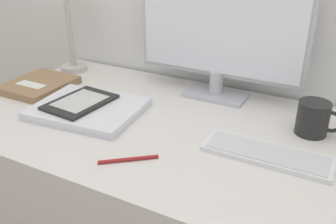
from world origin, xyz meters
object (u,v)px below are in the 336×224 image
laptop (88,109)px  ereader (80,102)px  coffee_mug (314,118)px  keyboard (267,154)px  pen (128,159)px  desk_lamp (66,0)px  notebook (39,85)px  monitor (220,23)px

laptop → ereader: size_ratio=1.57×
coffee_mug → laptop: bearing=-163.7°
keyboard → pen: (-0.28, -0.17, -0.00)m
desk_lamp → notebook: desk_lamp is taller
laptop → desk_lamp: size_ratio=0.83×
monitor → desk_lamp: size_ratio=1.37×
keyboard → notebook: 0.80m
notebook → laptop: bearing=-14.8°
keyboard → notebook: bearing=175.6°
laptop → coffee_mug: (0.60, 0.18, 0.03)m
ereader → desk_lamp: desk_lamp is taller
keyboard → coffee_mug: (0.08, 0.17, 0.04)m
laptop → notebook: size_ratio=1.49×
desk_lamp → coffee_mug: 0.92m
laptop → pen: size_ratio=2.79×
desk_lamp → keyboard: bearing=-17.8°
notebook → pen: 0.57m
monitor → keyboard: bearing=-49.6°
monitor → pen: (-0.04, -0.45, -0.23)m
monitor → ereader: bearing=-137.2°
laptop → ereader: ereader is taller
laptop → coffee_mug: coffee_mug is taller
ereader → pen: size_ratio=1.78×
keyboard → coffee_mug: size_ratio=2.59×
monitor → keyboard: (0.24, -0.28, -0.23)m
keyboard → pen: size_ratio=2.61×
notebook → pen: size_ratio=1.88×
ereader → coffee_mug: 0.66m
laptop → pen: bearing=-33.1°
desk_lamp → pen: 0.74m
monitor → keyboard: 0.44m
keyboard → notebook: notebook is taller
monitor → pen: monitor is taller
ereader → coffee_mug: bearing=15.8°
coffee_mug → pen: (-0.36, -0.34, -0.04)m
desk_lamp → monitor: bearing=1.9°
keyboard → laptop: size_ratio=0.93×
ereader → notebook: bearing=163.4°
keyboard → coffee_mug: 0.19m
ereader → notebook: (-0.24, 0.07, -0.02)m
monitor → notebook: (-0.56, -0.22, -0.23)m
keyboard → desk_lamp: 0.90m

